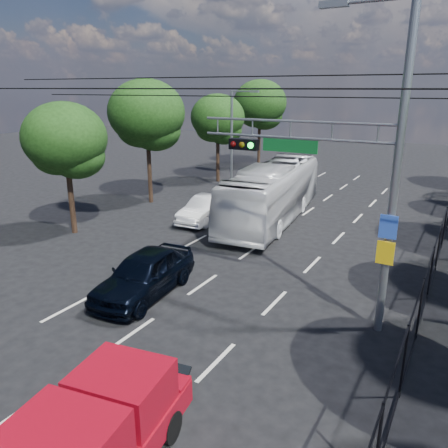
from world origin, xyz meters
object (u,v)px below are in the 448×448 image
Objects in this scene: navy_hatchback at (144,274)px; white_van at (206,209)px; red_pickup at (85,446)px; white_bus at (273,193)px; signal_mast at (353,159)px.

navy_hatchback reaches higher than white_van.
red_pickup reaches higher than navy_hatchback.
white_van is at bearing 102.91° from navy_hatchback.
white_bus reaches higher than navy_hatchback.
red_pickup is 8.16m from navy_hatchback.
white_van is at bearing -153.33° from white_bus.
signal_mast is 9.85m from red_pickup.
white_van is at bearing 143.45° from signal_mast.
red_pickup is 1.13× the size of navy_hatchback.
signal_mast is 2.19× the size of white_van.
red_pickup reaches higher than white_van.
red_pickup is 17.39m from white_van.
white_van is (-2.97, 8.87, -0.10)m from navy_hatchback.
red_pickup is (-2.28, -8.61, -4.21)m from signal_mast.
white_bus is 3.88m from white_van.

